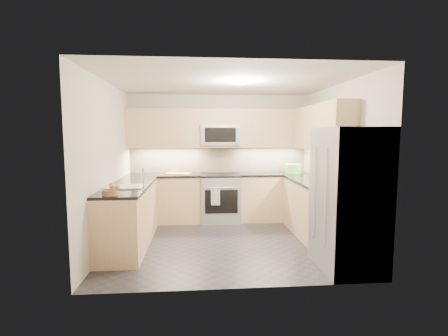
# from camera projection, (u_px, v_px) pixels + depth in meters

# --- Properties ---
(floor) EXTENTS (3.60, 3.20, 0.00)m
(floor) POSITION_uv_depth(u_px,v_px,m) (226.00, 241.00, 5.20)
(floor) COLOR #26262C
(floor) RESTS_ON ground
(ceiling) EXTENTS (3.60, 3.20, 0.02)m
(ceiling) POSITION_uv_depth(u_px,v_px,m) (226.00, 82.00, 4.94)
(ceiling) COLOR beige
(ceiling) RESTS_ON wall_back
(wall_back) EXTENTS (3.60, 0.02, 2.50)m
(wall_back) POSITION_uv_depth(u_px,v_px,m) (219.00, 157.00, 6.66)
(wall_back) COLOR beige
(wall_back) RESTS_ON floor
(wall_front) EXTENTS (3.60, 0.02, 2.50)m
(wall_front) POSITION_uv_depth(u_px,v_px,m) (239.00, 178.00, 3.48)
(wall_front) COLOR beige
(wall_front) RESTS_ON floor
(wall_left) EXTENTS (0.02, 3.20, 2.50)m
(wall_left) POSITION_uv_depth(u_px,v_px,m) (108.00, 165.00, 4.92)
(wall_left) COLOR beige
(wall_left) RESTS_ON floor
(wall_right) EXTENTS (0.02, 3.20, 2.50)m
(wall_right) POSITION_uv_depth(u_px,v_px,m) (337.00, 163.00, 5.22)
(wall_right) COLOR beige
(wall_right) RESTS_ON floor
(base_cab_back_left) EXTENTS (1.42, 0.60, 0.90)m
(base_cab_back_left) POSITION_uv_depth(u_px,v_px,m) (165.00, 199.00, 6.35)
(base_cab_back_left) COLOR #D6AE81
(base_cab_back_left) RESTS_ON floor
(base_cab_back_right) EXTENTS (1.42, 0.60, 0.90)m
(base_cab_back_right) POSITION_uv_depth(u_px,v_px,m) (274.00, 197.00, 6.53)
(base_cab_back_right) COLOR #D6AE81
(base_cab_back_right) RESTS_ON floor
(base_cab_right) EXTENTS (0.60, 1.70, 0.90)m
(base_cab_right) POSITION_uv_depth(u_px,v_px,m) (314.00, 210.00, 5.42)
(base_cab_right) COLOR #D6AE81
(base_cab_right) RESTS_ON floor
(base_cab_peninsula) EXTENTS (0.60, 2.00, 0.90)m
(base_cab_peninsula) POSITION_uv_depth(u_px,v_px,m) (130.00, 216.00, 5.03)
(base_cab_peninsula) COLOR #D6AE81
(base_cab_peninsula) RESTS_ON floor
(countertop_back_left) EXTENTS (1.42, 0.63, 0.04)m
(countertop_back_left) POSITION_uv_depth(u_px,v_px,m) (164.00, 175.00, 6.30)
(countertop_back_left) COLOR black
(countertop_back_left) RESTS_ON base_cab_back_left
(countertop_back_right) EXTENTS (1.42, 0.63, 0.04)m
(countertop_back_right) POSITION_uv_depth(u_px,v_px,m) (274.00, 174.00, 6.48)
(countertop_back_right) COLOR black
(countertop_back_right) RESTS_ON base_cab_back_right
(countertop_right) EXTENTS (0.63, 1.70, 0.04)m
(countertop_right) POSITION_uv_depth(u_px,v_px,m) (315.00, 182.00, 5.38)
(countertop_right) COLOR black
(countertop_right) RESTS_ON base_cab_right
(countertop_peninsula) EXTENTS (0.63, 2.00, 0.04)m
(countertop_peninsula) POSITION_uv_depth(u_px,v_px,m) (129.00, 186.00, 4.98)
(countertop_peninsula) COLOR black
(countertop_peninsula) RESTS_ON base_cab_peninsula
(upper_cab_back) EXTENTS (3.60, 0.35, 0.75)m
(upper_cab_back) POSITION_uv_depth(u_px,v_px,m) (220.00, 129.00, 6.42)
(upper_cab_back) COLOR #D6AE81
(upper_cab_back) RESTS_ON wall_back
(upper_cab_right) EXTENTS (0.35, 1.95, 0.75)m
(upper_cab_right) POSITION_uv_depth(u_px,v_px,m) (321.00, 128.00, 5.41)
(upper_cab_right) COLOR #D6AE81
(upper_cab_right) RESTS_ON wall_right
(backsplash_back) EXTENTS (3.60, 0.01, 0.51)m
(backsplash_back) POSITION_uv_depth(u_px,v_px,m) (219.00, 160.00, 6.66)
(backsplash_back) COLOR tan
(backsplash_back) RESTS_ON wall_back
(backsplash_right) EXTENTS (0.01, 2.30, 0.51)m
(backsplash_right) POSITION_uv_depth(u_px,v_px,m) (326.00, 164.00, 5.67)
(backsplash_right) COLOR tan
(backsplash_right) RESTS_ON wall_right
(gas_range) EXTENTS (0.76, 0.65, 0.91)m
(gas_range) POSITION_uv_depth(u_px,v_px,m) (220.00, 198.00, 6.42)
(gas_range) COLOR #A3A6AB
(gas_range) RESTS_ON floor
(range_cooktop) EXTENTS (0.76, 0.65, 0.03)m
(range_cooktop) POSITION_uv_depth(u_px,v_px,m) (220.00, 175.00, 6.37)
(range_cooktop) COLOR black
(range_cooktop) RESTS_ON gas_range
(oven_door_glass) EXTENTS (0.62, 0.02, 0.45)m
(oven_door_glass) POSITION_uv_depth(u_px,v_px,m) (221.00, 202.00, 6.09)
(oven_door_glass) COLOR black
(oven_door_glass) RESTS_ON gas_range
(oven_handle) EXTENTS (0.60, 0.02, 0.02)m
(oven_handle) POSITION_uv_depth(u_px,v_px,m) (221.00, 188.00, 6.04)
(oven_handle) COLOR #B2B5BA
(oven_handle) RESTS_ON gas_range
(microwave) EXTENTS (0.76, 0.40, 0.40)m
(microwave) POSITION_uv_depth(u_px,v_px,m) (220.00, 135.00, 6.41)
(microwave) COLOR #94959B
(microwave) RESTS_ON upper_cab_back
(microwave_door) EXTENTS (0.60, 0.01, 0.28)m
(microwave_door) POSITION_uv_depth(u_px,v_px,m) (220.00, 135.00, 6.21)
(microwave_door) COLOR black
(microwave_door) RESTS_ON microwave
(refrigerator) EXTENTS (0.70, 0.90, 1.80)m
(refrigerator) POSITION_uv_depth(u_px,v_px,m) (348.00, 199.00, 4.08)
(refrigerator) COLOR #A0A3A7
(refrigerator) RESTS_ON floor
(fridge_handle_left) EXTENTS (0.02, 0.02, 1.20)m
(fridge_handle_left) POSITION_uv_depth(u_px,v_px,m) (325.00, 198.00, 3.87)
(fridge_handle_left) COLOR #B2B5BA
(fridge_handle_left) RESTS_ON refrigerator
(fridge_handle_right) EXTENTS (0.02, 0.02, 1.20)m
(fridge_handle_right) POSITION_uv_depth(u_px,v_px,m) (315.00, 193.00, 4.23)
(fridge_handle_right) COLOR #B2B5BA
(fridge_handle_right) RESTS_ON refrigerator
(sink_basin) EXTENTS (0.52, 0.38, 0.16)m
(sink_basin) POSITION_uv_depth(u_px,v_px,m) (125.00, 191.00, 4.74)
(sink_basin) COLOR white
(sink_basin) RESTS_ON base_cab_peninsula
(faucet) EXTENTS (0.03, 0.03, 0.28)m
(faucet) POSITION_uv_depth(u_px,v_px,m) (143.00, 178.00, 4.74)
(faucet) COLOR silver
(faucet) RESTS_ON countertop_peninsula
(utensil_bowl) EXTENTS (0.37, 0.37, 0.18)m
(utensil_bowl) POSITION_uv_depth(u_px,v_px,m) (294.00, 169.00, 6.42)
(utensil_bowl) COLOR #59AB49
(utensil_bowl) RESTS_ON countertop_back_right
(cutting_board) EXTENTS (0.53, 0.45, 0.01)m
(cutting_board) POSITION_uv_depth(u_px,v_px,m) (178.00, 173.00, 6.38)
(cutting_board) COLOR orange
(cutting_board) RESTS_ON countertop_back_left
(fruit_basket) EXTENTS (0.23, 0.23, 0.07)m
(fruit_basket) POSITION_uv_depth(u_px,v_px,m) (110.00, 193.00, 4.12)
(fruit_basket) COLOR brown
(fruit_basket) RESTS_ON countertop_peninsula
(fruit_apple) EXTENTS (0.07, 0.07, 0.07)m
(fruit_apple) POSITION_uv_depth(u_px,v_px,m) (111.00, 186.00, 4.16)
(fruit_apple) COLOR red
(fruit_apple) RESTS_ON fruit_basket
(fruit_pear) EXTENTS (0.07, 0.07, 0.07)m
(fruit_pear) POSITION_uv_depth(u_px,v_px,m) (117.00, 186.00, 4.11)
(fruit_pear) COLOR #6AB94F
(fruit_pear) RESTS_ON fruit_basket
(dish_towel_check) EXTENTS (0.16, 0.04, 0.31)m
(dish_towel_check) POSITION_uv_depth(u_px,v_px,m) (215.00, 197.00, 6.03)
(dish_towel_check) COLOR silver
(dish_towel_check) RESTS_ON oven_handle
(fruit_orange) EXTENTS (0.07, 0.07, 0.07)m
(fruit_orange) POSITION_uv_depth(u_px,v_px,m) (112.00, 186.00, 4.14)
(fruit_orange) COLOR orange
(fruit_orange) RESTS_ON fruit_basket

